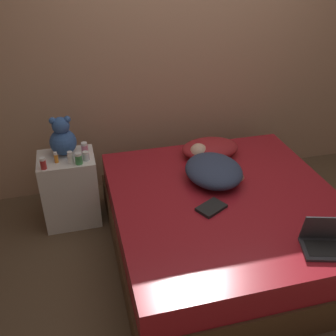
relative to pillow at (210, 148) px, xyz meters
name	(u,v)px	position (x,y,z in m)	size (l,w,h in m)	color
ground_plane	(223,247)	(-0.08, -0.63, -0.57)	(12.00, 12.00, 0.00)	brown
wall_back	(185,49)	(-0.08, 0.55, 0.73)	(8.00, 0.06, 2.60)	tan
bed	(225,224)	(-0.08, -0.63, -0.32)	(1.71, 1.81, 0.50)	#4C331E
nightstand	(70,189)	(-1.23, 0.06, -0.26)	(0.46, 0.37, 0.63)	silver
pillow	(210,148)	(0.00, 0.00, 0.00)	(0.50, 0.35, 0.14)	maroon
person_lying	(213,169)	(-0.10, -0.35, 0.01)	(0.47, 0.67, 0.17)	#2D3851
laptop	(325,241)	(0.29, -1.29, -0.02)	(0.33, 0.28, 0.21)	#333338
teddy_bear	(63,138)	(-1.23, 0.12, 0.20)	(0.22, 0.22, 0.33)	#335693
bottle_pink	(85,148)	(-1.06, 0.08, 0.10)	(0.05, 0.05, 0.10)	pink
bottle_red	(43,163)	(-1.39, -0.09, 0.10)	(0.05, 0.05, 0.10)	#B72D2D
bottle_white	(70,158)	(-1.18, -0.05, 0.10)	(0.04, 0.04, 0.10)	white
bottle_orange	(56,158)	(-1.29, -0.01, 0.10)	(0.03, 0.03, 0.09)	orange
bottle_green	(79,158)	(-1.12, -0.07, 0.10)	(0.06, 0.06, 0.10)	#3D8E4C
bottle_clear	(86,156)	(-1.06, -0.03, 0.09)	(0.06, 0.06, 0.07)	silver
book	(211,208)	(-0.25, -0.74, -0.06)	(0.24, 0.21, 0.02)	black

